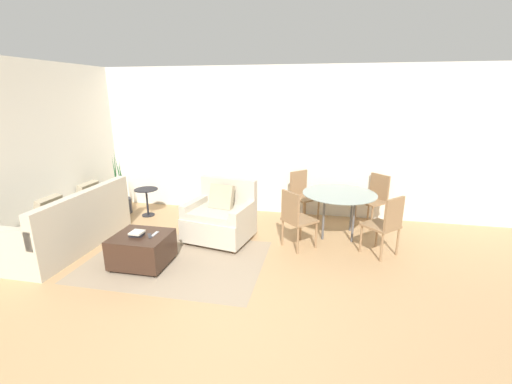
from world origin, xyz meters
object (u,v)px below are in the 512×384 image
at_px(armchair, 220,218).
at_px(dining_chair_far_left, 302,192).
at_px(tv_remote_secondary, 155,234).
at_px(side_table, 147,197).
at_px(dining_chair_near_right, 387,222).
at_px(book_stack, 137,233).
at_px(dining_chair_near_left, 295,216).
at_px(tv_remote_primary, 150,236).
at_px(dining_table, 339,197).
at_px(couch, 69,228).
at_px(dining_chair_far_right, 375,196).
at_px(ottoman, 142,249).
at_px(potted_plant, 122,200).

relative_size(armchair, dining_chair_far_left, 1.22).
relative_size(tv_remote_secondary, side_table, 0.31).
relative_size(dining_chair_near_right, dining_chair_far_left, 1.00).
distance_m(book_stack, tv_remote_secondary, 0.23).
distance_m(dining_chair_near_left, dining_chair_far_left, 1.28).
height_order(book_stack, tv_remote_primary, book_stack).
relative_size(side_table, dining_table, 0.45).
bearing_deg(armchair, dining_chair_near_right, -2.10).
xyz_separation_m(couch, tv_remote_primary, (1.52, -0.32, 0.14)).
distance_m(armchair, dining_chair_far_right, 2.75).
relative_size(couch, side_table, 3.84).
relative_size(dining_table, dining_chair_far_right, 1.31).
bearing_deg(dining_chair_far_right, ottoman, -145.76).
xyz_separation_m(tv_remote_secondary, side_table, (-1.08, 1.75, -0.07)).
xyz_separation_m(tv_remote_secondary, dining_chair_near_left, (1.81, 0.87, 0.08)).
bearing_deg(dining_table, ottoman, -148.93).
height_order(dining_table, dining_chair_near_right, dining_chair_near_right).
distance_m(armchair, dining_chair_near_left, 1.20).
height_order(armchair, potted_plant, potted_plant).
height_order(ottoman, dining_table, dining_table).
relative_size(tv_remote_primary, dining_chair_far_left, 0.17).
bearing_deg(dining_chair_near_right, potted_plant, 169.01).
height_order(dining_table, dining_chair_far_left, dining_chair_far_left).
bearing_deg(potted_plant, armchair, -20.11).
distance_m(couch, tv_remote_secondary, 1.59).
xyz_separation_m(couch, dining_chair_far_left, (3.37, 1.91, 0.22)).
bearing_deg(potted_plant, dining_table, -3.89).
distance_m(book_stack, dining_table, 3.11).
height_order(couch, dining_table, couch).
bearing_deg(couch, dining_chair_far_left, 29.51).
distance_m(potted_plant, dining_chair_near_left, 3.58).
relative_size(dining_table, dining_chair_near_left, 1.31).
bearing_deg(dining_chair_near_left, side_table, 163.15).
relative_size(side_table, dining_chair_far_left, 0.59).
bearing_deg(tv_remote_secondary, dining_chair_near_right, 15.76).
bearing_deg(dining_chair_near_left, tv_remote_secondary, -154.26).
bearing_deg(dining_table, dining_chair_far_right, 45.00).
relative_size(ottoman, book_stack, 3.77).
relative_size(potted_plant, side_table, 2.38).
xyz_separation_m(tv_remote_primary, dining_chair_far_left, (1.85, 2.23, 0.08)).
distance_m(side_table, dining_table, 3.55).
relative_size(ottoman, tv_remote_primary, 4.58).
relative_size(armchair, potted_plant, 0.87).
height_order(side_table, dining_table, dining_table).
distance_m(tv_remote_primary, dining_chair_far_left, 2.89).
height_order(tv_remote_primary, side_table, side_table).
bearing_deg(armchair, dining_chair_far_right, 25.75).
height_order(dining_chair_far_left, dining_chair_far_right, same).
xyz_separation_m(book_stack, tv_remote_primary, (0.17, 0.02, -0.03)).
bearing_deg(dining_chair_far_right, potted_plant, -175.62).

